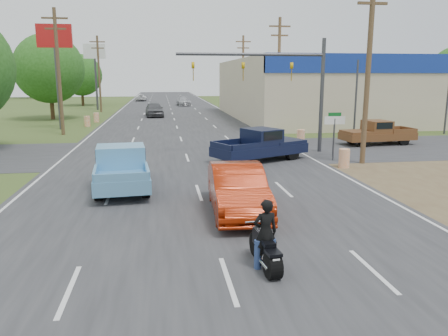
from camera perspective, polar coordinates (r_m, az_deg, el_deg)
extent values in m
plane|color=#3A4C1E|center=(10.58, 0.56, -14.52)|extent=(200.00, 200.00, 0.00)
cube|color=#2D2D30|center=(49.61, -6.51, 6.34)|extent=(15.00, 180.00, 0.02)
cube|color=#2D2D30|center=(27.81, -5.08, 2.08)|extent=(120.00, 10.00, 0.02)
cube|color=brown|center=(23.50, 24.02, -0.72)|extent=(8.00, 18.00, 0.01)
cube|color=#B7A88C|center=(59.65, 26.30, 9.29)|extent=(50.00, 28.00, 6.60)
cylinder|color=#4C3823|center=(24.91, 18.31, 11.95)|extent=(0.28, 0.28, 10.00)
cube|color=#4C3823|center=(25.18, 18.84, 19.70)|extent=(1.60, 0.14, 0.14)
cylinder|color=#4C3823|center=(41.83, 7.15, 12.16)|extent=(0.28, 0.28, 10.00)
cube|color=#4C3823|center=(42.07, 7.31, 17.89)|extent=(2.00, 0.14, 0.14)
cube|color=#4C3823|center=(41.99, 7.28, 16.81)|extent=(1.60, 0.14, 0.14)
cylinder|color=#4C3823|center=(59.39, 2.50, 12.12)|extent=(0.28, 0.28, 10.00)
cube|color=#4C3823|center=(59.56, 2.54, 16.16)|extent=(2.00, 0.14, 0.14)
cube|color=#4C3823|center=(59.50, 2.53, 15.40)|extent=(1.60, 0.14, 0.14)
cylinder|color=#4C3823|center=(38.23, -20.78, 11.54)|extent=(0.28, 0.28, 10.00)
cube|color=#4C3823|center=(38.49, -21.26, 17.79)|extent=(2.00, 0.14, 0.14)
cube|color=#4C3823|center=(38.41, -21.16, 16.61)|extent=(1.60, 0.14, 0.14)
cylinder|color=#4C3823|center=(61.90, -15.99, 11.67)|extent=(0.28, 0.28, 10.00)
cube|color=#4C3823|center=(62.06, -16.22, 15.55)|extent=(2.00, 0.14, 0.14)
cube|color=#4C3823|center=(62.01, -16.18, 14.81)|extent=(1.60, 0.14, 0.14)
cylinder|color=#422D19|center=(52.85, -21.55, 7.68)|extent=(0.44, 0.44, 3.24)
sphere|color=#204C15|center=(52.77, -21.88, 11.97)|extent=(7.56, 7.56, 7.56)
cylinder|color=#422D19|center=(76.51, -17.99, 8.83)|extent=(0.44, 0.44, 2.88)
sphere|color=#204C15|center=(76.44, -18.16, 11.46)|extent=(6.72, 6.72, 6.72)
cylinder|color=#422D19|center=(109.04, 8.72, 10.14)|extent=(0.44, 0.44, 3.42)
sphere|color=#204C15|center=(109.01, 8.79, 12.33)|extent=(7.98, 7.98, 7.98)
cylinder|color=#422D19|center=(108.24, -23.81, 9.37)|extent=(0.44, 0.44, 3.78)
sphere|color=#204C15|center=(108.22, -24.02, 11.80)|extent=(8.82, 8.82, 8.82)
cylinder|color=orange|center=(23.74, 15.42, 1.22)|extent=(0.56, 0.56, 1.00)
cylinder|color=orange|center=(31.73, 10.00, 4.06)|extent=(0.56, 0.56, 1.00)
cylinder|color=orange|center=(44.14, -17.43, 5.84)|extent=(0.56, 0.56, 1.00)
cylinder|color=orange|center=(48.03, -16.33, 6.35)|extent=(0.56, 0.56, 1.00)
cylinder|color=#3F3F44|center=(42.35, -20.91, 10.81)|extent=(0.30, 0.30, 9.00)
cube|color=#B21414|center=(42.49, -21.29, 15.79)|extent=(3.00, 0.35, 2.00)
cylinder|color=#3F3F44|center=(65.99, -16.39, 11.20)|extent=(0.30, 0.30, 9.00)
cube|color=white|center=(66.09, -16.58, 14.40)|extent=(3.00, 0.35, 2.00)
cylinder|color=#3F3F44|center=(25.52, 14.14, 3.60)|extent=(0.08, 0.08, 2.40)
cube|color=white|center=(25.40, 14.27, 6.06)|extent=(1.20, 0.05, 0.45)
cylinder|color=#3F3F44|center=(27.12, 14.13, 4.07)|extent=(0.08, 0.08, 2.40)
cube|color=#0C591E|center=(26.99, 14.27, 6.81)|extent=(0.80, 0.04, 0.22)
cylinder|color=#3F3F44|center=(28.21, 12.64, 9.12)|extent=(0.24, 0.24, 7.00)
cylinder|color=#3F3F44|center=(26.96, 3.60, 14.58)|extent=(9.00, 0.18, 0.18)
imported|color=gold|center=(27.55, 8.83, 13.48)|extent=(0.18, 0.40, 1.10)
imported|color=gold|center=(26.84, 2.52, 13.65)|extent=(0.18, 0.40, 1.10)
imported|color=gold|center=(26.45, -4.07, 13.66)|extent=(0.18, 0.40, 1.10)
imported|color=#921F06|center=(15.23, 1.77, -2.84)|extent=(1.98, 5.17, 1.68)
cylinder|color=black|center=(10.62, 6.40, -12.61)|extent=(0.37, 0.66, 0.63)
cylinder|color=black|center=(11.82, 4.04, -9.95)|extent=(0.18, 0.64, 0.63)
cube|color=black|center=(11.13, 5.14, -9.85)|extent=(0.33, 1.17, 0.29)
cube|color=black|center=(11.27, 4.75, -8.51)|extent=(0.30, 0.55, 0.21)
cube|color=black|center=(10.82, 5.66, -9.63)|extent=(0.34, 0.55, 0.10)
cylinder|color=white|center=(11.46, 4.31, -7.00)|extent=(0.62, 0.11, 0.05)
cube|color=white|center=(10.35, 6.85, -12.01)|extent=(0.17, 0.04, 0.11)
imported|color=black|center=(10.91, 5.42, -8.89)|extent=(0.66, 0.47, 1.69)
cylinder|color=black|center=(20.79, -15.69, -0.46)|extent=(0.40, 0.88, 0.86)
cylinder|color=black|center=(20.78, -10.74, -0.23)|extent=(0.40, 0.88, 0.86)
cylinder|color=black|center=(17.54, -16.08, -2.73)|extent=(0.40, 0.88, 0.86)
cylinder|color=black|center=(17.53, -10.21, -2.45)|extent=(0.40, 0.88, 0.86)
cube|color=#5FA0CD|center=(19.08, -13.22, -0.69)|extent=(2.62, 5.73, 0.56)
cube|color=#5FA0CD|center=(20.65, -13.29, 1.25)|extent=(2.21, 2.29, 0.19)
cube|color=#5FA0CD|center=(19.05, -13.32, 1.52)|extent=(2.11, 1.84, 0.91)
cube|color=black|center=(19.02, -13.34, 1.99)|extent=(2.12, 1.51, 0.48)
cube|color=#5FA0CD|center=(16.33, -13.23, -1.24)|extent=(1.97, 0.26, 0.32)
cylinder|color=black|center=(26.60, 6.27, 2.52)|extent=(0.90, 0.66, 0.85)
cylinder|color=black|center=(25.30, 8.90, 1.97)|extent=(0.90, 0.66, 0.85)
cylinder|color=black|center=(24.60, 0.40, 1.83)|extent=(0.90, 0.66, 0.85)
cylinder|color=black|center=(23.18, 2.92, 1.20)|extent=(0.90, 0.66, 0.85)
cube|color=black|center=(24.84, 4.72, 2.44)|extent=(5.89, 4.35, 0.55)
cube|color=black|center=(25.85, 7.59, 3.53)|extent=(2.77, 2.74, 0.19)
cube|color=black|center=(24.80, 4.95, 4.11)|extent=(2.35, 2.48, 0.90)
cube|color=black|center=(24.78, 4.95, 4.47)|extent=(2.07, 2.38, 0.48)
cube|color=black|center=(23.18, -0.47, 2.87)|extent=(0.94, 1.79, 0.32)
cylinder|color=black|center=(31.15, 17.85, 3.33)|extent=(0.81, 0.38, 0.79)
cylinder|color=black|center=(32.55, 16.32, 3.76)|extent=(0.81, 0.38, 0.79)
cylinder|color=black|center=(32.88, 22.41, 3.42)|extent=(0.81, 0.38, 0.79)
cylinder|color=black|center=(34.21, 20.78, 3.84)|extent=(0.81, 0.38, 0.79)
cube|color=brown|center=(32.64, 19.41, 3.97)|extent=(5.30, 2.50, 0.51)
cube|color=brown|center=(31.78, 17.13, 4.52)|extent=(2.13, 2.07, 0.18)
cube|color=brown|center=(32.51, 19.34, 5.14)|extent=(1.72, 1.96, 0.84)
cube|color=black|center=(32.49, 19.36, 5.40)|extent=(1.42, 1.97, 0.44)
cube|color=brown|center=(34.04, 23.00, 4.67)|extent=(0.27, 1.81, 0.30)
imported|color=#515155|center=(53.28, -9.09, 7.56)|extent=(2.37, 5.15, 1.71)
imported|color=#ABABB0|center=(73.31, -5.32, 8.68)|extent=(2.35, 5.10, 1.44)
imported|color=silver|center=(88.49, -10.76, 8.99)|extent=(2.07, 4.45, 1.23)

